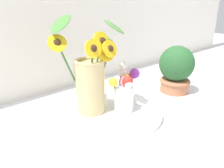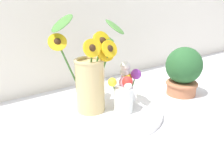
{
  "view_description": "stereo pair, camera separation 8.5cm",
  "coord_description": "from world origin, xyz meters",
  "views": [
    {
      "loc": [
        -0.57,
        -0.55,
        0.42
      ],
      "look_at": [
        -0.03,
        0.03,
        0.13
      ],
      "focal_mm": 35.0,
      "sensor_mm": 36.0,
      "label": 1
    },
    {
      "loc": [
        -0.5,
        -0.6,
        0.42
      ],
      "look_at": [
        -0.03,
        0.03,
        0.13
      ],
      "focal_mm": 35.0,
      "sensor_mm": 36.0,
      "label": 2
    }
  ],
  "objects": [
    {
      "name": "vase_small_center",
      "position": [
        -0.0,
        -0.0,
        0.09
      ],
      "size": [
        0.1,
        0.08,
        0.14
      ],
      "color": "white",
      "rests_on": "serving_tray"
    },
    {
      "name": "potted_plant",
      "position": [
        0.38,
        -0.0,
        0.12
      ],
      "size": [
        0.17,
        0.17,
        0.24
      ],
      "color": "#B7704C",
      "rests_on": "ground_plane"
    },
    {
      "name": "vase_bulb_right",
      "position": [
        0.06,
        0.04,
        0.11
      ],
      "size": [
        0.07,
        0.09,
        0.19
      ],
      "color": "white",
      "rests_on": "serving_tray"
    },
    {
      "name": "serving_tray",
      "position": [
        -0.03,
        0.03,
        0.01
      ],
      "size": [
        0.4,
        0.4,
        0.02
      ],
      "color": "white",
      "rests_on": "ground_plane"
    },
    {
      "name": "mason_jar_sunflowers",
      "position": [
        -0.09,
        0.08,
        0.16
      ],
      "size": [
        0.29,
        0.26,
        0.38
      ],
      "color": "#D1B77A",
      "rests_on": "serving_tray"
    },
    {
      "name": "ground_plane",
      "position": [
        0.0,
        0.0,
        0.0
      ],
      "size": [
        6.0,
        6.0,
        0.0
      ],
      "primitive_type": "plane",
      "color": "silver"
    }
  ]
}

